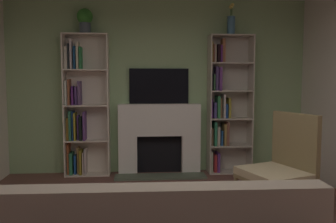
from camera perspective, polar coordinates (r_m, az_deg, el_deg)
wall_back_accent at (r=5.63m, az=-1.50°, el=4.10°), size 4.81×0.06×2.74m
fireplace at (r=5.55m, az=-1.40°, el=-4.06°), size 1.37×0.54×1.10m
tv at (r=5.57m, az=-1.47°, el=4.12°), size 0.93×0.06×0.55m
bookshelf_left at (r=5.59m, az=-13.76°, el=0.36°), size 0.68×0.28×2.16m
bookshelf_right at (r=5.66m, az=9.07°, el=0.78°), size 0.68×0.31×2.16m
potted_plant at (r=5.58m, az=-13.28°, el=14.27°), size 0.23×0.23×0.37m
vase_with_flowers at (r=5.69m, az=10.17°, el=13.85°), size 0.12×0.12×0.48m
armchair at (r=4.00m, az=17.89°, el=-8.31°), size 0.79×0.81×1.11m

